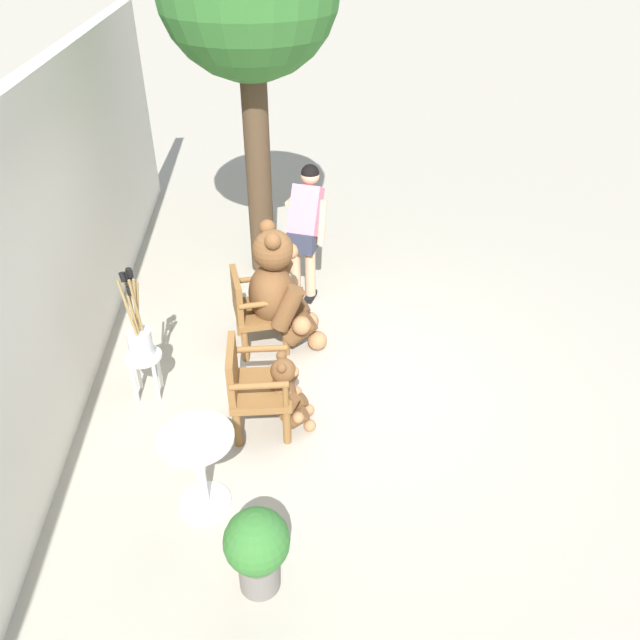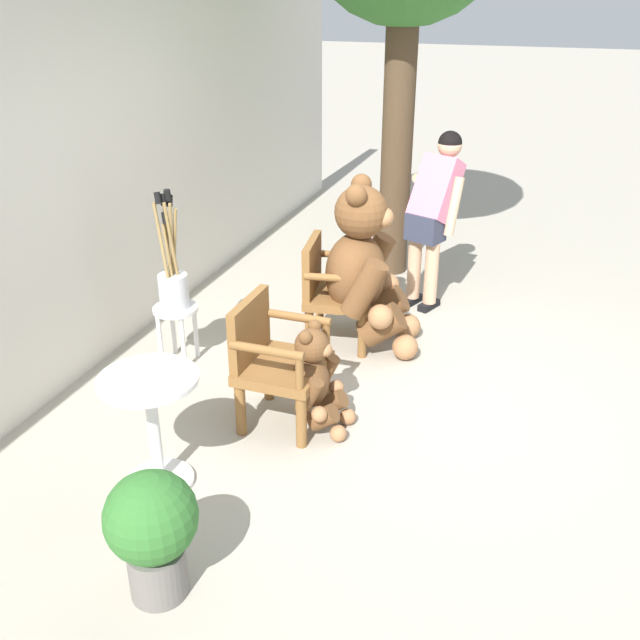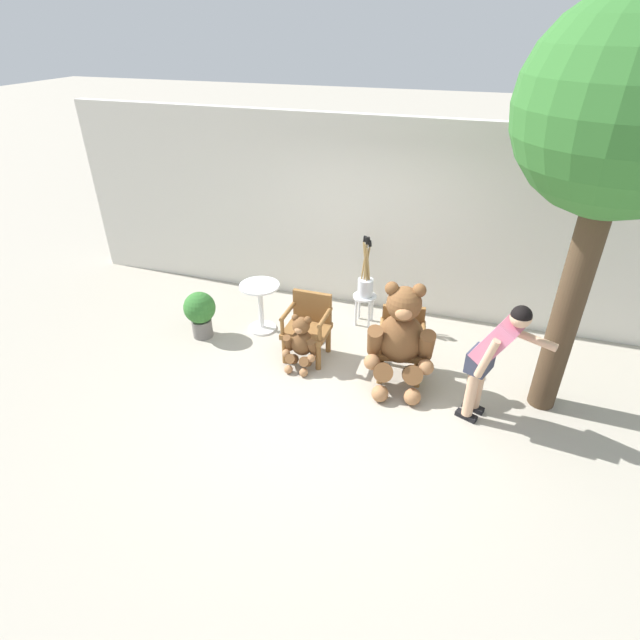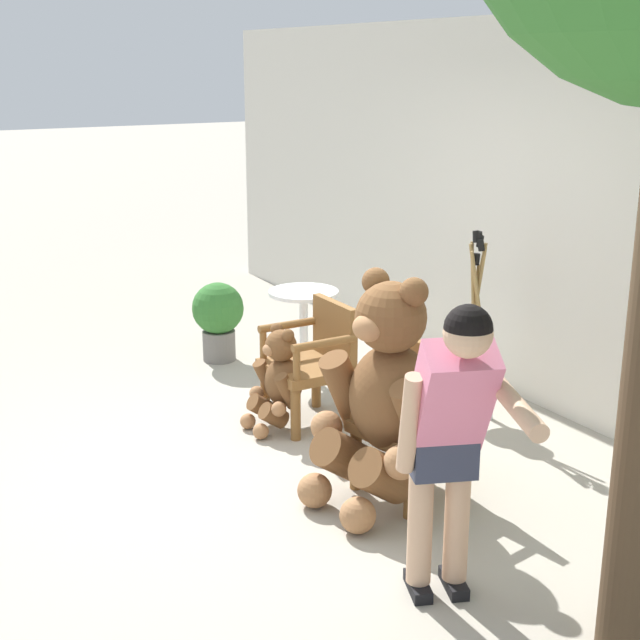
# 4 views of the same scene
# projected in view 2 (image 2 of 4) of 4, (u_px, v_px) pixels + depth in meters

# --- Properties ---
(ground_plane) EXTENTS (60.00, 60.00, 0.00)m
(ground_plane) POSITION_uv_depth(u_px,v_px,m) (402.00, 392.00, 5.13)
(ground_plane) COLOR #A8A091
(back_wall) EXTENTS (10.00, 0.16, 2.80)m
(back_wall) POSITION_uv_depth(u_px,v_px,m) (92.00, 173.00, 5.23)
(back_wall) COLOR silver
(back_wall) RESTS_ON ground
(wooden_chair_left) EXTENTS (0.56, 0.52, 0.86)m
(wooden_chair_left) POSITION_uv_depth(u_px,v_px,m) (274.00, 359.00, 4.62)
(wooden_chair_left) COLOR brown
(wooden_chair_left) RESTS_ON ground
(wooden_chair_right) EXTENTS (0.63, 0.60, 0.86)m
(wooden_chair_right) POSITION_uv_depth(u_px,v_px,m) (333.00, 289.00, 5.66)
(wooden_chair_right) COLOR brown
(wooden_chair_right) RESTS_ON ground
(teddy_bear_large) EXTENTS (0.84, 0.83, 1.36)m
(teddy_bear_large) POSITION_uv_depth(u_px,v_px,m) (365.00, 268.00, 5.52)
(teddy_bear_large) COLOR brown
(teddy_bear_large) RESTS_ON ground
(teddy_bear_small) EXTENTS (0.45, 0.42, 0.74)m
(teddy_bear_small) POSITION_uv_depth(u_px,v_px,m) (315.00, 379.00, 4.58)
(teddy_bear_small) COLOR brown
(teddy_bear_small) RESTS_ON ground
(person_visitor) EXTENTS (0.86, 0.48, 1.53)m
(person_visitor) POSITION_uv_depth(u_px,v_px,m) (434.00, 206.00, 6.17)
(person_visitor) COLOR black
(person_visitor) RESTS_ON ground
(white_stool) EXTENTS (0.34, 0.34, 0.46)m
(white_stool) POSITION_uv_depth(u_px,v_px,m) (176.00, 320.00, 5.40)
(white_stool) COLOR silver
(white_stool) RESTS_ON ground
(brush_bucket) EXTENTS (0.22, 0.22, 0.91)m
(brush_bucket) POSITION_uv_depth(u_px,v_px,m) (173.00, 280.00, 5.26)
(brush_bucket) COLOR silver
(brush_bucket) RESTS_ON white_stool
(round_side_table) EXTENTS (0.56, 0.56, 0.72)m
(round_side_table) POSITION_uv_depth(u_px,v_px,m) (153.00, 419.00, 4.02)
(round_side_table) COLOR white
(round_side_table) RESTS_ON ground
(potted_plant) EXTENTS (0.44, 0.44, 0.68)m
(potted_plant) POSITION_uv_depth(u_px,v_px,m) (152.00, 528.00, 3.30)
(potted_plant) COLOR slate
(potted_plant) RESTS_ON ground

